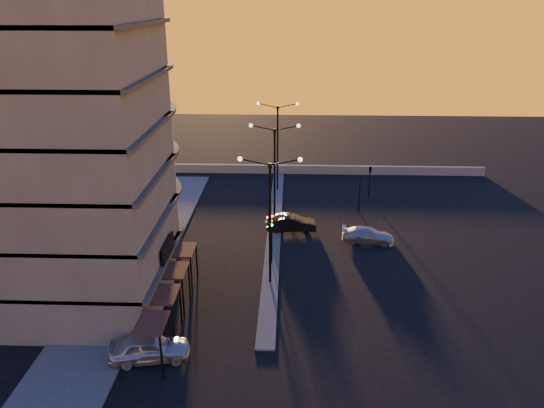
{
  "coord_description": "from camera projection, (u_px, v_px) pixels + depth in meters",
  "views": [
    {
      "loc": [
        1.34,
        -33.79,
        19.28
      ],
      "look_at": [
        -0.11,
        6.78,
        3.53
      ],
      "focal_mm": 35.0,
      "sensor_mm": 36.0,
      "label": 1
    }
  ],
  "objects": [
    {
      "name": "sidewalk_west",
      "position": [
        142.0,
        255.0,
        42.55
      ],
      "size": [
        5.0,
        40.0,
        0.12
      ],
      "primitive_type": "cube",
      "color": "#474644",
      "rests_on": "ground"
    },
    {
      "name": "signal_east_a",
      "position": [
        359.0,
        193.0,
        50.57
      ],
      "size": [
        0.13,
        0.16,
        3.6
      ],
      "color": "black",
      "rests_on": "ground"
    },
    {
      "name": "signal_east_b",
      "position": [
        370.0,
        169.0,
        53.83
      ],
      "size": [
        0.42,
        1.99,
        3.6
      ],
      "color": "black",
      "rests_on": "ground"
    },
    {
      "name": "building",
      "position": [
        57.0,
        119.0,
        34.68
      ],
      "size": [
        14.35,
        17.08,
        25.0
      ],
      "color": "#635D57",
      "rests_on": "ground"
    },
    {
      "name": "streetlamp_mid",
      "position": [
        275.0,
        168.0,
        45.79
      ],
      "size": [
        4.32,
        0.32,
        9.51
      ],
      "color": "black",
      "rests_on": "ground"
    },
    {
      "name": "traffic_light_main",
      "position": [
        272.0,
        231.0,
        40.13
      ],
      "size": [
        0.28,
        0.44,
        4.25
      ],
      "color": "black",
      "rests_on": "ground"
    },
    {
      "name": "median",
      "position": [
        274.0,
        227.0,
        47.79
      ],
      "size": [
        1.2,
        36.0,
        0.12
      ],
      "primitive_type": "cube",
      "color": "#474644",
      "rests_on": "ground"
    },
    {
      "name": "car_sedan",
      "position": [
        291.0,
        223.0,
        46.93
      ],
      "size": [
        4.47,
        1.79,
        1.45
      ],
      "primitive_type": "imported",
      "rotation": [
        0.0,
        0.0,
        1.63
      ],
      "color": "black",
      "rests_on": "ground"
    },
    {
      "name": "car_hatchback",
      "position": [
        150.0,
        348.0,
        30.08
      ],
      "size": [
        4.79,
        2.61,
        1.54
      ],
      "primitive_type": "imported",
      "rotation": [
        0.0,
        0.0,
        1.75
      ],
      "color": "#B8BBC1",
      "rests_on": "ground"
    },
    {
      "name": "ground",
      "position": [
        270.0,
        283.0,
        38.49
      ],
      "size": [
        120.0,
        120.0,
        0.0
      ],
      "primitive_type": "plane",
      "color": "black",
      "rests_on": "ground"
    },
    {
      "name": "streetlamp_far",
      "position": [
        278.0,
        140.0,
        55.11
      ],
      "size": [
        4.32,
        0.32,
        9.51
      ],
      "color": "black",
      "rests_on": "ground"
    },
    {
      "name": "parapet",
      "position": [
        296.0,
        169.0,
        62.47
      ],
      "size": [
        44.0,
        0.5,
        1.0
      ],
      "primitive_type": "cube",
      "color": "gray",
      "rests_on": "ground"
    },
    {
      "name": "streetlamp_near",
      "position": [
        270.0,
        212.0,
        36.47
      ],
      "size": [
        4.32,
        0.32,
        9.51
      ],
      "color": "black",
      "rests_on": "ground"
    },
    {
      "name": "car_wagon",
      "position": [
        368.0,
        235.0,
        44.74
      ],
      "size": [
        4.57,
        2.33,
        1.27
      ],
      "primitive_type": "imported",
      "rotation": [
        0.0,
        0.0,
        1.44
      ],
      "color": "#A2A6A9",
      "rests_on": "ground"
    }
  ]
}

